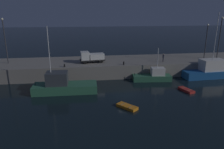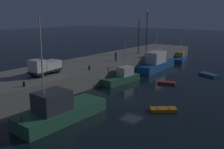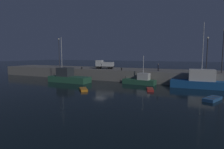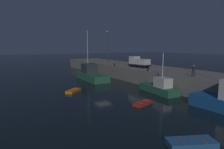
# 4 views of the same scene
# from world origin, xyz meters

# --- Properties ---
(ground_plane) EXTENTS (320.00, 320.00, 0.00)m
(ground_plane) POSITION_xyz_m (0.00, 0.00, 0.00)
(ground_plane) COLOR black
(pier_quay) EXTENTS (77.50, 10.43, 2.72)m
(pier_quay) POSITION_xyz_m (0.00, 13.09, 1.36)
(pier_quay) COLOR gray
(pier_quay) RESTS_ON ground
(fishing_boat_white) EXTENTS (10.40, 3.68, 10.69)m
(fishing_boat_white) POSITION_xyz_m (-10.03, 2.52, 1.17)
(fishing_boat_white) COLOR #2D6647
(fishing_boat_white) RESTS_ON ground
(fishing_boat_orange) EXTENTS (7.49, 3.04, 6.30)m
(fishing_boat_orange) POSITION_xyz_m (6.69, 6.40, 0.87)
(fishing_boat_orange) COLOR #2D6647
(fishing_boat_orange) RESTS_ON ground
(dinghy_orange_near) EXTENTS (2.87, 3.07, 0.43)m
(dinghy_orange_near) POSITION_xyz_m (-0.84, -4.94, 0.20)
(dinghy_orange_near) COLOR orange
(dinghy_orange_near) RESTS_ON ground
(rowboat_white_mid) EXTENTS (1.94, 3.08, 0.43)m
(rowboat_white_mid) POSITION_xyz_m (10.32, 0.07, 0.19)
(rowboat_white_mid) COLOR #B22823
(rowboat_white_mid) RESTS_ON ground
(dinghy_red_small) EXTENTS (2.82, 3.85, 0.48)m
(dinghy_red_small) POSITION_xyz_m (20.14, -3.57, 0.22)
(dinghy_red_small) COLOR #2D6099
(dinghy_red_small) RESTS_ON ground
(lamp_post_west) EXTENTS (0.44, 0.44, 8.92)m
(lamp_post_west) POSITION_xyz_m (-21.64, 13.26, 7.87)
(lamp_post_west) COLOR #38383D
(lamp_post_west) RESTS_ON pier_quay
(utility_truck) EXTENTS (5.22, 2.50, 2.33)m
(utility_truck) POSITION_xyz_m (-4.83, 11.52, 3.91)
(utility_truck) COLOR black
(utility_truck) RESTS_ON pier_quay
(dockworker) EXTENTS (0.43, 0.43, 1.74)m
(dockworker) POSITION_xyz_m (9.91, 10.11, 3.71)
(dockworker) COLOR black
(dockworker) RESTS_ON pier_quay
(bollard_west) EXTENTS (0.28, 0.28, 0.65)m
(bollard_west) POSITION_xyz_m (1.30, 8.72, 3.04)
(bollard_west) COLOR black
(bollard_west) RESTS_ON pier_quay
(bollard_central) EXTENTS (0.28, 0.28, 0.57)m
(bollard_central) POSITION_xyz_m (-10.12, 8.57, 3.00)
(bollard_central) COLOR black
(bollard_central) RESTS_ON pier_quay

